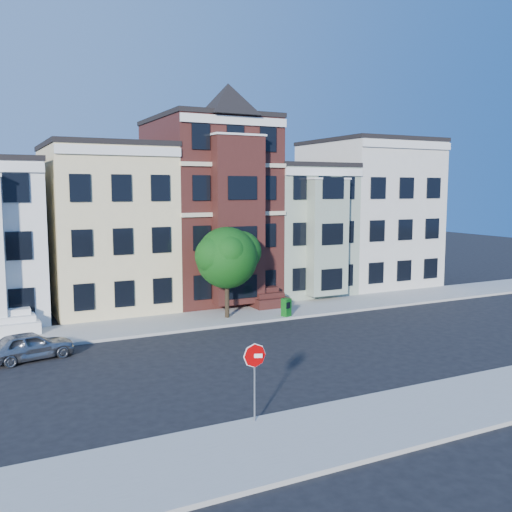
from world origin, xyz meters
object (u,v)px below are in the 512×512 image
street_tree (227,262)px  parked_car (30,346)px  stop_sign (255,377)px  newspaper_box (286,307)px

street_tree → parked_car: (-10.94, -3.15, -2.75)m
parked_car → stop_sign: (5.78, -10.78, 0.95)m
newspaper_box → stop_sign: (-8.37, -12.68, 0.92)m
stop_sign → street_tree: bearing=92.3°
street_tree → stop_sign: bearing=-110.3°
street_tree → parked_car: bearing=-163.9°
parked_car → newspaper_box: parked_car is taller
parked_car → newspaper_box: 14.29m
newspaper_box → stop_sign: size_ratio=0.36×
parked_car → newspaper_box: (14.16, 1.90, 0.03)m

